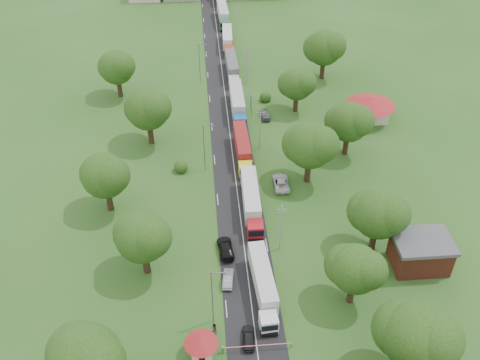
{
  "coord_description": "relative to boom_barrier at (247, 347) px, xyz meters",
  "views": [
    {
      "loc": [
        -5.69,
        -66.02,
        60.34
      ],
      "look_at": [
        0.46,
        7.4,
        3.0
      ],
      "focal_mm": 40.0,
      "sensor_mm": 36.0,
      "label": 1
    }
  ],
  "objects": [
    {
      "name": "guard_booth",
      "position": [
        -5.84,
        -0.0,
        1.27
      ],
      "size": [
        4.4,
        4.4,
        3.45
      ],
      "color": "beige",
      "rests_on": "ground"
    },
    {
      "name": "tree_6",
      "position": [
        16.35,
        60.14,
        5.7
      ],
      "size": [
        8.0,
        8.0,
        10.1
      ],
      "color": "#382616",
      "rests_on": "ground"
    },
    {
      "name": "road",
      "position": [
        1.36,
        45.0,
        -0.89
      ],
      "size": [
        8.0,
        200.0,
        0.04
      ],
      "primitive_type": "cube",
      "color": "black",
      "rests_on": "ground"
    },
    {
      "name": "ground",
      "position": [
        1.36,
        25.0,
        -0.89
      ],
      "size": [
        260.0,
        260.0,
        0.0
      ],
      "primitive_type": "plane",
      "color": "#254D19",
      "rests_on": "ground"
    },
    {
      "name": "truck_1",
      "position": [
        3.31,
        27.52,
        1.36
      ],
      "size": [
        2.87,
        15.31,
        4.24
      ],
      "color": "#AB131B",
      "rests_on": "ground"
    },
    {
      "name": "tree_5",
      "position": [
        23.35,
        43.16,
        6.33
      ],
      "size": [
        8.8,
        8.8,
        11.07
      ],
      "color": "#382616",
      "rests_on": "ground"
    },
    {
      "name": "house_brick",
      "position": [
        27.36,
        13.0,
        1.76
      ],
      "size": [
        8.6,
        6.6,
        5.2
      ],
      "color": "maroon",
      "rests_on": "ground"
    },
    {
      "name": "tree_2",
      "position": [
        15.35,
        7.14,
        5.7
      ],
      "size": [
        8.0,
        8.0,
        10.1
      ],
      "color": "#382616",
      "rests_on": "ground"
    },
    {
      "name": "tree_1",
      "position": [
        19.34,
        -4.83,
        6.96
      ],
      "size": [
        9.6,
        9.6,
        12.05
      ],
      "color": "#382616",
      "rests_on": "ground"
    },
    {
      "name": "truck_3",
      "position": [
        3.61,
        60.51,
        1.4
      ],
      "size": [
        2.73,
        15.61,
        4.33
      ],
      "color": "#195C99",
      "rests_on": "ground"
    },
    {
      "name": "boom_barrier",
      "position": [
        0.0,
        0.0,
        0.0
      ],
      "size": [
        9.22,
        0.35,
        1.18
      ],
      "color": "slate",
      "rests_on": "ground"
    },
    {
      "name": "truck_4",
      "position": [
        3.7,
        78.09,
        1.25
      ],
      "size": [
        2.68,
        14.55,
        4.03
      ],
      "color": "#BABABA",
      "rests_on": "ground"
    },
    {
      "name": "house_cream",
      "position": [
        31.36,
        55.0,
        2.75
      ],
      "size": [
        10.08,
        10.08,
        5.8
      ],
      "color": "beige",
      "rests_on": "ground"
    },
    {
      "name": "tree_13",
      "position": [
        -22.65,
        70.16,
        6.33
      ],
      "size": [
        8.8,
        8.8,
        11.07
      ],
      "color": "#382616",
      "rests_on": "ground"
    },
    {
      "name": "tree_3",
      "position": [
        21.35,
        17.16,
        6.33
      ],
      "size": [
        8.8,
        8.8,
        11.07
      ],
      "color": "#382616",
      "rests_on": "ground"
    },
    {
      "name": "tree_12",
      "position": [
        -14.66,
        50.17,
        6.96
      ],
      "size": [
        9.6,
        9.6,
        12.05
      ],
      "color": "#382616",
      "rests_on": "ground"
    },
    {
      "name": "car_lane_mid",
      "position": [
        -1.64,
        12.0,
        -0.22
      ],
      "size": [
        1.96,
        4.25,
        1.35
      ],
      "primitive_type": "imported",
      "rotation": [
        0.0,
        0.0,
        3.01
      ],
      "color": "#96989D",
      "rests_on": "ground"
    },
    {
      "name": "truck_6",
      "position": [
        3.57,
        112.96,
        1.37
      ],
      "size": [
        2.95,
        15.39,
        4.26
      ],
      "color": "#276840",
      "rests_on": "ground"
    },
    {
      "name": "car_lane_rear",
      "position": [
        -1.64,
        18.17,
        -0.09
      ],
      "size": [
        2.77,
        5.74,
        1.61
      ],
      "primitive_type": "imported",
      "rotation": [
        0.0,
        0.0,
        3.24
      ],
      "color": "black",
      "rests_on": "ground"
    },
    {
      "name": "pole_1",
      "position": [
        6.86,
        18.0,
        3.79
      ],
      "size": [
        1.6,
        0.24,
        9.0
      ],
      "color": "gray",
      "rests_on": "ground"
    },
    {
      "name": "pole_3",
      "position": [
        6.86,
        74.0,
        3.79
      ],
      "size": [
        1.6,
        0.24,
        9.0
      ],
      "color": "gray",
      "rests_on": "ground"
    },
    {
      "name": "pedestrian_booth",
      "position": [
        -4.06,
        3.0,
        0.09
      ],
      "size": [
        1.19,
        1.21,
        1.96
      ],
      "primitive_type": "imported",
      "rotation": [
        0.0,
        0.0,
        -0.85
      ],
      "color": "gray",
      "rests_on": "ground"
    },
    {
      "name": "truck_5",
      "position": [
        3.72,
        95.0,
        1.23
      ],
      "size": [
        3.01,
        14.49,
        4.01
      ],
      "color": "#A33719",
      "rests_on": "ground"
    },
    {
      "name": "lamp_1",
      "position": [
        -3.99,
        40.0,
        4.66
      ],
      "size": [
        2.03,
        0.22,
        10.0
      ],
      "color": "slate",
      "rests_on": "ground"
    },
    {
      "name": "tree_10",
      "position": [
        -13.65,
        15.16,
        6.33
      ],
      "size": [
        8.8,
        8.8,
        11.07
      ],
      "color": "#382616",
      "rests_on": "ground"
    },
    {
      "name": "tree_11",
      "position": [
        -20.65,
        30.16,
        6.33
      ],
      "size": [
        8.8,
        8.8,
        11.07
      ],
      "color": "#382616",
      "rests_on": "ground"
    },
    {
      "name": "lamp_0",
      "position": [
        -3.99,
        5.0,
        4.66
      ],
      "size": [
        2.03,
        0.22,
        10.0
      ],
      "color": "slate",
      "rests_on": "ground"
    },
    {
      "name": "pole_4",
      "position": [
        6.86,
        102.0,
        3.79
      ],
      "size": [
        1.6,
        0.24,
        9.0
      ],
      "color": "gray",
      "rests_on": "ground"
    },
    {
      "name": "pole_2",
      "position": [
        6.86,
        46.0,
        3.79
      ],
      "size": [
        1.6,
        0.24,
        9.0
      ],
      "color": "gray",
      "rests_on": "ground"
    },
    {
      "name": "info_sign",
      "position": [
        6.56,
        60.0,
        2.11
      ],
      "size": [
        0.12,
        3.1,
        4.1
      ],
      "color": "slate",
      "rests_on": "ground"
    },
    {
      "name": "car_verge_far",
      "position": [
        9.36,
        57.84,
        -0.08
      ],
      "size": [
        2.2,
        4.86,
        1.62
      ],
      "primitive_type": "imported",
      "rotation": [
        0.0,
        0.0,
        3.2
      ],
      "color": "#54565B",
      "rests_on": "ground"
    },
    {
      "name": "tree_7",
      "position": [
        25.34,
        75.17,
        6.96
      ],
      "size": [
        9.6,
        9.6,
        12.05
      ],
      "color": "#382616",
      "rests_on": "ground"
    },
    {
      "name": "car_verge_near",
      "position": [
        9.36,
        33.84,
        -0.07
      ],
      "size": [
        2.86,
        5.95,
        1.64
      ],
      "primitive_type": "imported",
      "rotation": [
        0.0,
        0.0,
        3.12
      ],
      "color": "silver",
      "rests_on": "ground"
    },
    {
      "name": "tree_9",
      "position": [
        -18.66,
        -4.83,
        6.96
      ],
      "size": [
        9.6,
        9.6,
        12.05
      ],
      "color": "#382616",
      "rests_on": "ground"
    },
    {
      "name": "truck_2",
      "position": [
        3.23,
        43.56,
        1.25
      ],
      "size": [
        2.67,
        14.58,
        4.04
      ],
      "color": "yellow",
      "rests_on": "ground"
    },
    {
      "name": "car_lane_front",
      "position": [
        0.36,
        1.5,
        -0.19
      ],
      "size": [
        1.96,
        4.23,
        1.4
      ],
      "primitive_type": "imported",
      "rotation": [
        0.0,
        0.0,
        3.07
      ],
      "color": "black",
      "rests_on": "ground"
    },
    {
      "name": "truck_0",
      "position": [
        3.2,
        9.23,
        1.22
      ],
      "size": [
        3.18,
        14.45,
        3.99
      ],
      "color": "silver",
      "rests_on": "ground"
    },
    {
      "name": "lamp_2",
      "position": [
        -3.99,
        75.0,
        4.66
      ],
      "size": [
        2.03,
        0.22,
        10.0
      ],
      "color": "slate",
      "rests_on": "ground"
    },
    {
      "name": "tree_4",
      "position": [
        14.34,
        35.17,
        6.96
      ],
      "size": [
        9.6,
        9.6,
        12.05
      ],
      "color": "#382616",
      "rests_on": "ground"
    }
  ]
}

